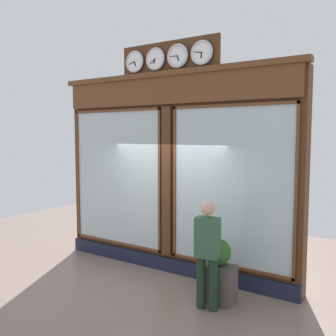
# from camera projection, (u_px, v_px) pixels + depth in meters

# --- Properties ---
(ground_plane) EXTENTS (14.00, 14.00, 0.00)m
(ground_plane) POSITION_uv_depth(u_px,v_px,m) (54.00, 334.00, 5.03)
(ground_plane) COLOR #7A665B
(shop_facade) EXTENTS (5.21, 0.42, 4.43)m
(shop_facade) POSITION_uv_depth(u_px,v_px,m) (172.00, 171.00, 7.28)
(shop_facade) COLOR #4C2B16
(shop_facade) RESTS_ON ground_plane
(pedestrian) EXTENTS (0.38, 0.26, 1.69)m
(pedestrian) POSITION_uv_depth(u_px,v_px,m) (207.00, 250.00, 5.68)
(pedestrian) COLOR #1C2F21
(pedestrian) RESTS_ON ground_plane
(planter_box) EXTENTS (0.56, 0.36, 0.61)m
(planter_box) POSITION_uv_depth(u_px,v_px,m) (217.00, 283.00, 5.98)
(planter_box) COLOR #4C4742
(planter_box) RESTS_ON ground_plane
(planter_shrub) EXTENTS (0.43, 0.43, 0.43)m
(planter_shrub) POSITION_uv_depth(u_px,v_px,m) (218.00, 252.00, 5.94)
(planter_shrub) COLOR #285623
(planter_shrub) RESTS_ON planter_box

